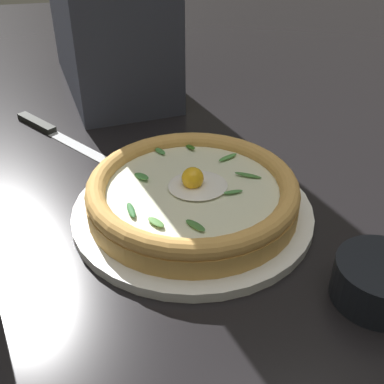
# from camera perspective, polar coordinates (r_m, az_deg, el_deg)

# --- Properties ---
(ground_plane) EXTENTS (2.40, 2.40, 0.03)m
(ground_plane) POSITION_cam_1_polar(r_m,az_deg,el_deg) (0.61, 0.66, -3.77)
(ground_plane) COLOR black
(ground_plane) RESTS_ON ground
(pizza_plate) EXTENTS (0.29, 0.29, 0.01)m
(pizza_plate) POSITION_cam_1_polar(r_m,az_deg,el_deg) (0.60, 0.00, -2.06)
(pizza_plate) COLOR white
(pizza_plate) RESTS_ON ground
(pizza) EXTENTS (0.26, 0.26, 0.06)m
(pizza) POSITION_cam_1_polar(r_m,az_deg,el_deg) (0.58, 0.00, 0.13)
(pizza) COLOR gold
(pizza) RESTS_ON pizza_plate
(side_bowl) EXTENTS (0.09, 0.09, 0.04)m
(side_bowl) POSITION_cam_1_polar(r_m,az_deg,el_deg) (0.52, 21.29, -9.79)
(side_bowl) COLOR black
(side_bowl) RESTS_ON ground
(table_knife) EXTENTS (0.16, 0.21, 0.01)m
(table_knife) POSITION_cam_1_polar(r_m,az_deg,el_deg) (0.82, -16.34, 6.95)
(table_knife) COLOR silver
(table_knife) RESTS_ON ground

